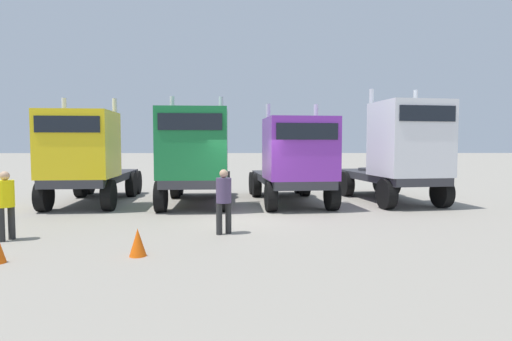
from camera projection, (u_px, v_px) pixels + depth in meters
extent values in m
plane|color=gray|center=(246.00, 218.00, 13.18)|extent=(200.00, 200.00, 0.00)
cube|color=#333338|center=(96.00, 177.00, 16.98)|extent=(2.69, 6.43, 0.30)
cube|color=yellow|center=(79.00, 144.00, 14.93)|extent=(2.58, 2.51, 2.39)
cube|color=black|center=(67.00, 124.00, 13.72)|extent=(2.10, 0.21, 0.55)
cylinder|color=silver|center=(115.00, 137.00, 16.31)|extent=(0.19, 0.19, 2.99)
cylinder|color=silver|center=(65.00, 137.00, 16.13)|extent=(0.19, 0.19, 2.99)
cylinder|color=#333338|center=(105.00, 170.00, 18.34)|extent=(1.18, 1.18, 0.12)
cylinder|color=black|center=(109.00, 195.00, 14.69)|extent=(0.44, 1.12, 1.10)
cylinder|color=black|center=(44.00, 196.00, 14.48)|extent=(0.44, 1.12, 1.10)
cylinder|color=black|center=(132.00, 184.00, 18.64)|extent=(0.44, 1.12, 1.10)
cylinder|color=black|center=(81.00, 185.00, 18.43)|extent=(0.44, 1.12, 1.10)
cylinder|color=black|center=(136.00, 182.00, 19.73)|extent=(0.44, 1.12, 1.10)
cylinder|color=black|center=(88.00, 183.00, 19.52)|extent=(0.44, 1.12, 1.10)
cube|color=#333338|center=(198.00, 178.00, 16.77)|extent=(2.47, 6.19, 0.30)
cube|color=#197238|center=(194.00, 143.00, 14.92)|extent=(2.51, 2.66, 2.47)
cube|color=black|center=(190.00, 122.00, 13.58)|extent=(2.10, 0.13, 0.55)
cylinder|color=silver|center=(221.00, 136.00, 16.38)|extent=(0.19, 0.19, 3.07)
cylinder|color=silver|center=(173.00, 136.00, 16.27)|extent=(0.19, 0.19, 3.07)
cylinder|color=#333338|center=(200.00, 171.00, 18.10)|extent=(1.15, 1.15, 0.12)
cylinder|color=black|center=(224.00, 196.00, 14.52)|extent=(0.40, 1.11, 1.10)
cylinder|color=black|center=(161.00, 196.00, 14.39)|extent=(0.40, 1.11, 1.10)
cylinder|color=black|center=(226.00, 185.00, 18.31)|extent=(0.40, 1.11, 1.10)
cylinder|color=black|center=(176.00, 186.00, 18.18)|extent=(0.40, 1.11, 1.10)
cylinder|color=black|center=(226.00, 183.00, 19.41)|extent=(0.40, 1.11, 1.10)
cylinder|color=black|center=(179.00, 183.00, 19.28)|extent=(0.40, 1.11, 1.10)
cube|color=#333338|center=(288.00, 179.00, 17.10)|extent=(2.88, 6.59, 0.30)
cube|color=purple|center=(299.00, 149.00, 14.96)|extent=(2.63, 2.49, 2.21)
cube|color=black|center=(307.00, 131.00, 13.80)|extent=(2.09, 0.27, 0.55)
cylinder|color=silver|center=(316.00, 141.00, 16.32)|extent=(0.20, 0.20, 2.81)
cylinder|color=silver|center=(268.00, 140.00, 16.09)|extent=(0.20, 0.20, 2.81)
cylinder|color=#333338|center=(281.00, 171.00, 18.48)|extent=(1.21, 1.21, 0.12)
cylinder|color=black|center=(332.00, 196.00, 14.79)|extent=(0.46, 1.07, 1.04)
cylinder|color=black|center=(271.00, 197.00, 14.52)|extent=(0.46, 1.07, 1.04)
cylinder|color=black|center=(305.00, 185.00, 18.84)|extent=(0.46, 1.07, 1.04)
cylinder|color=black|center=(256.00, 185.00, 18.57)|extent=(0.46, 1.07, 1.04)
cylinder|color=black|center=(299.00, 182.00, 19.93)|extent=(0.46, 1.07, 1.04)
cylinder|color=black|center=(254.00, 183.00, 19.66)|extent=(0.46, 1.07, 1.04)
cube|color=#333338|center=(385.00, 176.00, 17.52)|extent=(3.10, 6.38, 0.30)
cube|color=white|center=(410.00, 139.00, 15.53)|extent=(2.71, 2.60, 2.78)
cube|color=black|center=(428.00, 113.00, 14.34)|extent=(2.08, 0.36, 0.55)
cylinder|color=silver|center=(415.00, 132.00, 16.92)|extent=(0.21, 0.21, 3.38)
cylinder|color=silver|center=(371.00, 132.00, 16.61)|extent=(0.21, 0.21, 3.38)
cylinder|color=#333338|center=(371.00, 169.00, 18.83)|extent=(1.25, 1.25, 0.12)
cylinder|color=black|center=(442.00, 193.00, 15.41)|extent=(0.51, 1.15, 1.11)
cylinder|color=black|center=(387.00, 194.00, 15.05)|extent=(0.51, 1.15, 1.11)
cylinder|color=black|center=(392.00, 183.00, 19.17)|extent=(0.51, 1.15, 1.11)
cylinder|color=black|center=(346.00, 184.00, 18.81)|extent=(0.51, 1.15, 1.11)
cylinder|color=black|center=(381.00, 181.00, 20.25)|extent=(0.51, 1.15, 1.11)
cylinder|color=black|center=(338.00, 182.00, 19.89)|extent=(0.51, 1.15, 1.11)
cylinder|color=#282828|center=(12.00, 223.00, 10.27)|extent=(0.21, 0.21, 0.82)
cylinder|color=#282828|center=(1.00, 225.00, 10.01)|extent=(0.21, 0.21, 0.82)
cylinder|color=yellow|center=(5.00, 194.00, 10.09)|extent=(0.52, 0.52, 0.65)
sphere|color=tan|center=(5.00, 176.00, 10.06)|extent=(0.22, 0.22, 0.22)
cylinder|color=#282828|center=(228.00, 218.00, 10.95)|extent=(0.22, 0.22, 0.82)
cylinder|color=#282828|center=(219.00, 219.00, 10.79)|extent=(0.22, 0.22, 0.82)
cylinder|color=#4F3E61|center=(224.00, 190.00, 10.82)|extent=(0.56, 0.56, 0.65)
sphere|color=tan|center=(224.00, 174.00, 10.80)|extent=(0.22, 0.22, 0.22)
cone|color=#F2590C|center=(138.00, 242.00, 8.72)|extent=(0.36, 0.36, 0.58)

